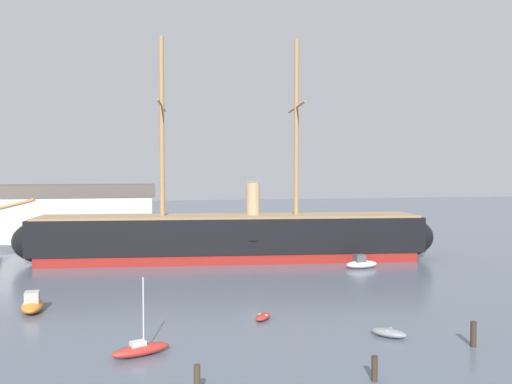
% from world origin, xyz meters
% --- Properties ---
extents(tall_ship, '(63.26, 14.82, 30.47)m').
position_xyz_m(tall_ship, '(2.73, 47.39, 3.27)').
color(tall_ship, maroon).
rests_on(tall_ship, ground).
extents(sailboat_foreground_left, '(4.21, 2.58, 5.27)m').
position_xyz_m(sailboat_foreground_left, '(-9.66, 11.38, 0.44)').
color(sailboat_foreground_left, '#B22D28').
rests_on(sailboat_foreground_left, ground).
extents(dinghy_foreground_right, '(2.70, 2.74, 0.63)m').
position_xyz_m(dinghy_foreground_right, '(8.45, 11.40, 0.32)').
color(dinghy_foreground_right, gray).
rests_on(dinghy_foreground_right, ground).
extents(dinghy_near_centre, '(2.02, 2.26, 0.50)m').
position_xyz_m(dinghy_near_centre, '(0.35, 17.90, 0.25)').
color(dinghy_near_centre, '#B22D28').
rests_on(dinghy_near_centre, ground).
extents(motorboat_mid_left, '(2.16, 4.49, 1.83)m').
position_xyz_m(motorboat_mid_left, '(-18.88, 24.92, 0.64)').
color(motorboat_mid_left, orange).
rests_on(motorboat_mid_left, ground).
extents(motorboat_alongside_stern, '(4.35, 2.10, 1.77)m').
position_xyz_m(motorboat_alongside_stern, '(18.00, 37.93, 0.62)').
color(motorboat_alongside_stern, silver).
rests_on(motorboat_alongside_stern, ground).
extents(mooring_piling_nearest, '(0.35, 0.35, 2.06)m').
position_xyz_m(mooring_piling_nearest, '(-6.76, 3.30, 1.03)').
color(mooring_piling_nearest, '#423323').
rests_on(mooring_piling_nearest, ground).
extents(mooring_piling_left_pair, '(0.42, 0.42, 1.79)m').
position_xyz_m(mooring_piling_left_pair, '(13.26, 8.09, 0.90)').
color(mooring_piling_left_pair, '#382B1E').
rests_on(mooring_piling_left_pair, ground).
extents(mooring_piling_right_pair, '(0.36, 0.36, 1.51)m').
position_xyz_m(mooring_piling_right_pair, '(3.76, 3.91, 0.75)').
color(mooring_piling_right_pair, '#382B1E').
rests_on(mooring_piling_right_pair, ground).
extents(seagull_in_flight, '(1.40, 0.42, 0.14)m').
position_xyz_m(seagull_in_flight, '(2.35, 30.97, 11.22)').
color(seagull_in_flight, silver).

